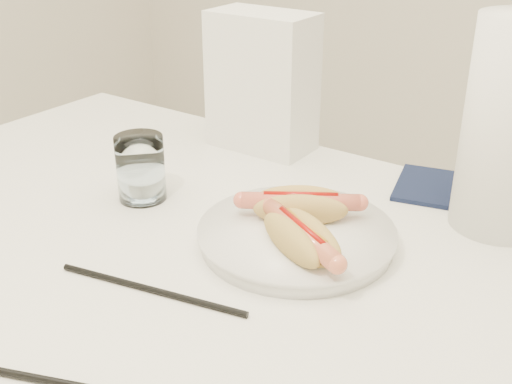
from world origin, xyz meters
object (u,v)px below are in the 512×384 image
Objects in this scene: plate at (296,238)px; hotdog_left at (300,206)px; napkin_box at (262,82)px; hotdog_right at (301,238)px; water_glass at (141,168)px; table at (191,282)px.

hotdog_left reaches higher than plate.
plate is 1.05× the size of napkin_box.
hotdog_right is (0.04, -0.07, 0.00)m from hotdog_left.
water_glass is at bearing -95.83° from napkin_box.
plate is at bearing -48.47° from napkin_box.
hotdog_left is 0.97× the size of hotdog_right.
table is 12.21× the size of water_glass.
napkin_box is at bearing 159.46° from hotdog_right.
hotdog_left is 0.08m from hotdog_right.
plate is 0.04m from hotdog_left.
hotdog_right is (0.15, 0.04, 0.10)m from table.
plate is 2.52× the size of water_glass.
table is at bearing -137.51° from hotdog_right.
hotdog_left reaches higher than table.
hotdog_right is at bearing -5.20° from water_glass.
water_glass is (-0.26, -0.02, 0.04)m from plate.
table is 0.40m from napkin_box.
water_glass is at bearing 156.22° from table.
plate is at bearing -98.59° from hotdog_left.
hotdog_right is at bearing -90.33° from hotdog_left.
hotdog_left is (-0.01, 0.03, 0.03)m from plate.
plate reaches higher than table.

